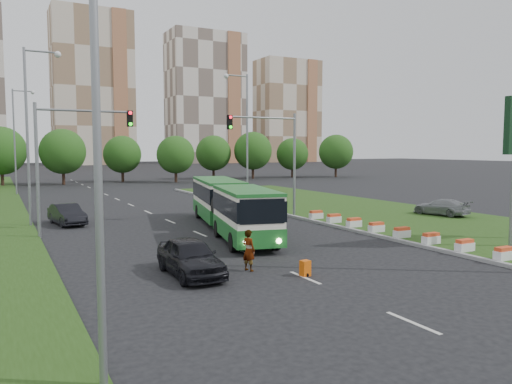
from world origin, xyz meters
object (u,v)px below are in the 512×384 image
articulated_bus (226,205)px  car_left_far (67,214)px  pedestrian (249,250)px  car_left_near (190,257)px  shopping_trolley (305,268)px  traffic_mast_left (66,148)px  car_median (441,207)px  traffic_mast_median (276,148)px

articulated_bus → car_left_far: articulated_bus is taller
articulated_bus → pedestrian: 10.82m
car_left_near → shopping_trolley: size_ratio=7.07×
traffic_mast_left → shopping_trolley: (7.54, -14.75, -5.02)m
car_median → shopping_trolley: bearing=16.1°
articulated_bus → car_median: 17.57m
traffic_mast_left → articulated_bus: (9.36, -2.66, -3.70)m
articulated_bus → car_left_near: (-6.04, -9.79, -0.86)m
articulated_bus → car_left_far: size_ratio=3.71×
car_left_far → car_median: car_left_far is taller
traffic_mast_median → pedestrian: (-9.31, -13.86, -4.44)m
car_left_near → shopping_trolley: car_left_near is taller
car_left_near → pedestrian: pedestrian is taller
traffic_mast_left → car_left_far: bearing=84.1°
car_left_far → shopping_trolley: 20.80m
car_left_near → car_median: car_left_near is taller
articulated_bus → shopping_trolley: size_ratio=24.92×
traffic_mast_left → articulated_bus: 10.41m
articulated_bus → traffic_mast_median: bearing=45.2°
car_left_far → pedestrian: (5.34, -17.68, 0.18)m
traffic_mast_left → shopping_trolley: 17.31m
articulated_bus → car_left_far: 11.63m
car_left_near → car_left_far: bearing=99.7°
articulated_bus → car_left_far: bearing=152.8°
car_left_near → car_left_far: size_ratio=1.05×
car_median → articulated_bus: bearing=-17.9°
car_median → shopping_trolley: car_median is taller
car_left_near → car_median: bearing=19.1°
articulated_bus → car_median: bearing=7.1°
articulated_bus → car_left_near: articulated_bus is taller
car_left_near → car_median: 24.82m
traffic_mast_median → traffic_mast_left: 15.19m
articulated_bus → shopping_trolley: bearing=-85.6°
traffic_mast_median → articulated_bus: bearing=-147.7°
shopping_trolley → car_left_far: bearing=102.7°
car_left_near → traffic_mast_median: bearing=49.0°
car_left_far → car_median: 27.91m
shopping_trolley → car_left_near: bearing=144.3°
traffic_mast_median → traffic_mast_left: same height
traffic_mast_median → car_left_far: 15.84m
traffic_mast_median → car_left_near: (-11.84, -13.45, -4.56)m
traffic_mast_left → car_left_near: 13.66m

